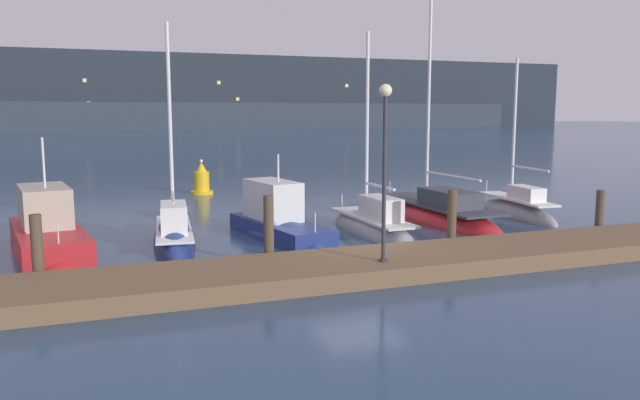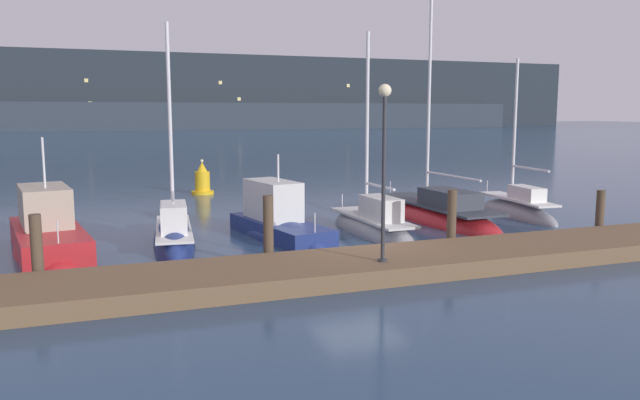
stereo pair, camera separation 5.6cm
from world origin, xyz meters
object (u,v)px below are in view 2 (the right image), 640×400
at_px(sailboat_berth_2, 174,241).
at_px(sailboat_berth_6, 517,213).
at_px(sailboat_berth_5, 436,217).
at_px(sailboat_berth_4, 372,230).
at_px(motorboat_berth_3, 279,229).
at_px(dock_lamppost, 384,146).
at_px(motorboat_berth_1, 49,241).
at_px(channel_buoy, 202,181).

xyz_separation_m(sailboat_berth_2, sailboat_berth_6, (13.78, 0.77, 0.01)).
distance_m(sailboat_berth_2, sailboat_berth_5, 10.25).
bearing_deg(sailboat_berth_4, motorboat_berth_3, 170.39).
bearing_deg(dock_lamppost, motorboat_berth_1, 142.30).
distance_m(motorboat_berth_1, sailboat_berth_2, 3.71).
xyz_separation_m(sailboat_berth_2, motorboat_berth_3, (3.49, 0.06, 0.16)).
xyz_separation_m(sailboat_berth_2, dock_lamppost, (4.45, -5.94, 3.25)).
bearing_deg(sailboat_berth_6, sailboat_berth_5, 174.75).
relative_size(motorboat_berth_3, sailboat_berth_6, 0.82).
xyz_separation_m(motorboat_berth_1, channel_buoy, (6.65, 11.72, 0.33)).
distance_m(sailboat_berth_4, dock_lamppost, 6.74).
distance_m(sailboat_berth_5, dock_lamppost, 9.65).
bearing_deg(channel_buoy, sailboat_berth_2, -103.79).
relative_size(sailboat_berth_6, channel_buoy, 3.87).
relative_size(motorboat_berth_3, sailboat_berth_5, 0.44).
bearing_deg(sailboat_berth_4, sailboat_berth_2, 175.86).
bearing_deg(sailboat_berth_4, sailboat_berth_6, 10.07).
bearing_deg(sailboat_berth_5, motorboat_berth_1, -176.91).
xyz_separation_m(sailboat_berth_2, sailboat_berth_5, (10.19, 1.10, 0.01)).
xyz_separation_m(motorboat_berth_1, sailboat_berth_5, (13.88, 0.75, -0.18)).
bearing_deg(motorboat_berth_1, motorboat_berth_3, -2.29).
bearing_deg(channel_buoy, dock_lamppost, -85.27).
distance_m(sailboat_berth_2, dock_lamppost, 8.11).
xyz_separation_m(sailboat_berth_2, channel_buoy, (2.96, 12.07, 0.52)).
relative_size(sailboat_berth_2, sailboat_berth_5, 0.60).
height_order(motorboat_berth_1, dock_lamppost, dock_lamppost).
height_order(sailboat_berth_2, sailboat_berth_4, sailboat_berth_2).
bearing_deg(dock_lamppost, sailboat_berth_2, 126.84).
height_order(motorboat_berth_1, sailboat_berth_2, sailboat_berth_2).
relative_size(sailboat_berth_4, channel_buoy, 4.26).
distance_m(sailboat_berth_2, sailboat_berth_4, 6.74).
xyz_separation_m(motorboat_berth_3, sailboat_berth_4, (3.23, -0.55, -0.15)).
bearing_deg(dock_lamppost, channel_buoy, 94.73).
bearing_deg(dock_lamppost, motorboat_berth_3, 99.11).
bearing_deg(sailboat_berth_5, dock_lamppost, -129.19).
bearing_deg(channel_buoy, motorboat_berth_3, -87.49).
height_order(motorboat_berth_3, dock_lamppost, dock_lamppost).
bearing_deg(sailboat_berth_2, motorboat_berth_3, 0.99).
bearing_deg(motorboat_berth_3, sailboat_berth_2, -179.01).
relative_size(sailboat_berth_2, dock_lamppost, 1.76).
bearing_deg(motorboat_berth_1, sailboat_berth_4, -4.58).
xyz_separation_m(sailboat_berth_4, channel_buoy, (-3.76, 12.56, 0.51)).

